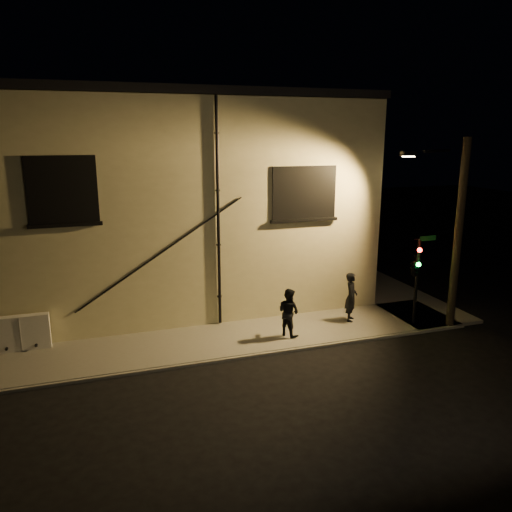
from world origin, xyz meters
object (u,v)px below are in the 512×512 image
object	(u,v)px
pedestrian_a	(351,297)
traffic_signal	(415,267)
pedestrian_b	(289,312)
streetlamp_pole	(455,230)
utility_cabinet	(21,333)

from	to	relation	value
pedestrian_a	traffic_signal	xyz separation A→B (m)	(1.96, -1.13, 1.32)
pedestrian_b	streetlamp_pole	world-z (taller)	streetlamp_pole
utility_cabinet	streetlamp_pole	size ratio (longest dim) A/B	0.26
utility_cabinet	streetlamp_pole	world-z (taller)	streetlamp_pole
utility_cabinet	pedestrian_b	xyz separation A→B (m)	(8.95, -1.63, 0.27)
streetlamp_pole	utility_cabinet	bearing A→B (deg)	170.47
pedestrian_b	streetlamp_pole	distance (m)	6.79
pedestrian_b	traffic_signal	bearing A→B (deg)	-124.36
utility_cabinet	streetlamp_pole	xyz separation A→B (m)	(15.08, -2.53, 3.04)
utility_cabinet	pedestrian_a	distance (m)	11.83
traffic_signal	streetlamp_pole	world-z (taller)	streetlamp_pole
streetlamp_pole	traffic_signal	bearing A→B (deg)	164.54
pedestrian_a	streetlamp_pole	xyz separation A→B (m)	(3.30, -1.50, 2.69)
utility_cabinet	pedestrian_a	xyz separation A→B (m)	(11.78, -1.03, 0.35)
traffic_signal	streetlamp_pole	bearing A→B (deg)	-15.46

